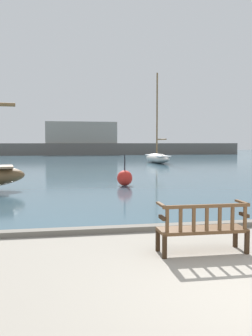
{
  "coord_description": "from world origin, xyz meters",
  "views": [
    {
      "loc": [
        -2.83,
        -4.3,
        2.0
      ],
      "look_at": [
        -0.11,
        10.0,
        1.0
      ],
      "focal_mm": 40.0,
      "sensor_mm": 36.0,
      "label": 1
    }
  ],
  "objects": [
    {
      "name": "harbor_water",
      "position": [
        0.0,
        44.0,
        0.04
      ],
      "size": [
        100.0,
        80.0,
        0.08
      ],
      "primitive_type": "cube",
      "color": "#385666",
      "rests_on": "ground"
    },
    {
      "name": "quay_edge_kerb",
      "position": [
        0.0,
        3.85,
        0.06
      ],
      "size": [
        40.0,
        0.3,
        0.12
      ],
      "primitive_type": "cube",
      "color": "slate",
      "rests_on": "ground"
    },
    {
      "name": "park_bench",
      "position": [
        -0.23,
        1.97,
        0.47
      ],
      "size": [
        1.61,
        0.54,
        0.92
      ],
      "color": "#322113",
      "rests_on": "ground"
    },
    {
      "name": "sailboat_distant_harbor",
      "position": [
        6.55,
        29.45,
        0.62
      ],
      "size": [
        1.53,
        5.89,
        8.33
      ],
      "color": "silver",
      "rests_on": "harbor_water"
    },
    {
      "name": "channel_buoy",
      "position": [
        0.19,
        11.91,
        0.43
      ],
      "size": [
        0.68,
        0.68,
        1.38
      ],
      "color": "red",
      "rests_on": "harbor_water"
    },
    {
      "name": "far_breakwater",
      "position": [
        0.04,
        53.32,
        1.54
      ],
      "size": [
        52.71,
        2.4,
        5.4
      ],
      "color": "#66605B",
      "rests_on": "ground"
    }
  ]
}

